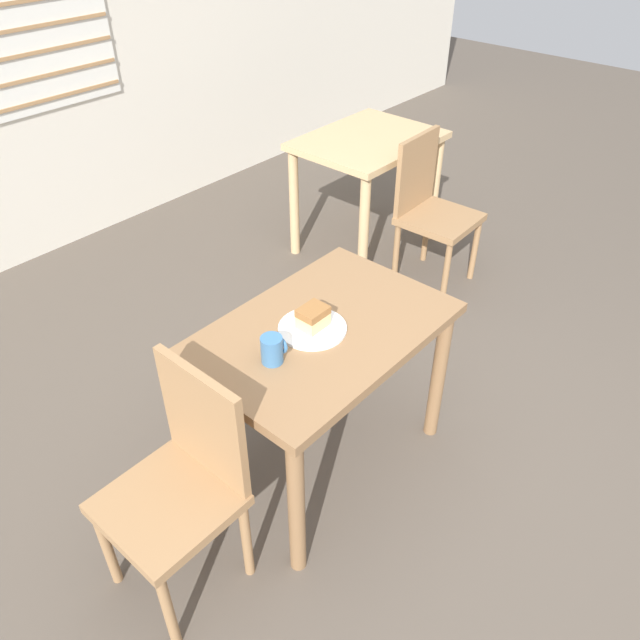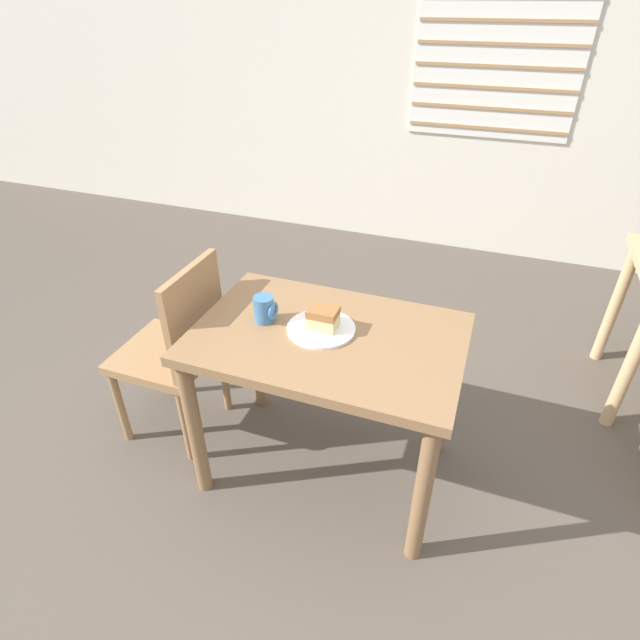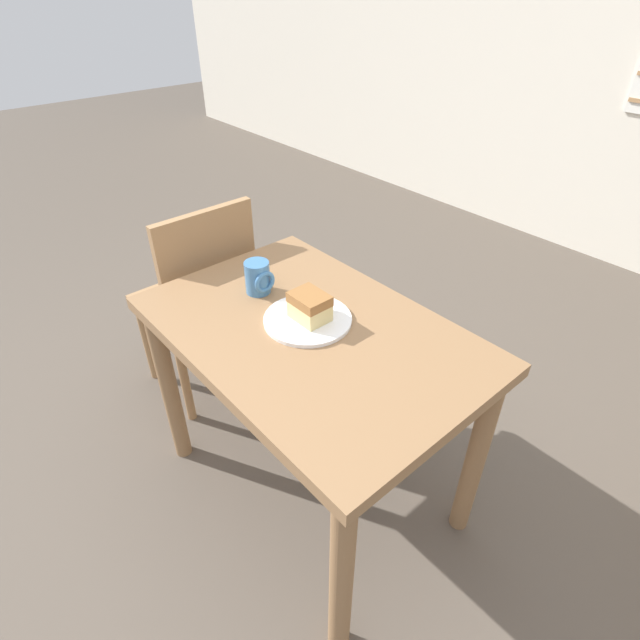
{
  "view_description": "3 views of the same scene",
  "coord_description": "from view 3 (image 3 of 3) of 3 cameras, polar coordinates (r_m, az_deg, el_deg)",
  "views": [
    {
      "loc": [
        -1.38,
        -0.71,
        2.14
      ],
      "look_at": [
        -0.02,
        0.49,
        0.76
      ],
      "focal_mm": 35.0,
      "sensor_mm": 36.0,
      "label": 1
    },
    {
      "loc": [
        0.49,
        -0.92,
        1.77
      ],
      "look_at": [
        -0.05,
        0.56,
        0.73
      ],
      "focal_mm": 28.0,
      "sensor_mm": 36.0,
      "label": 2
    },
    {
      "loc": [
        0.87,
        -0.23,
        1.56
      ],
      "look_at": [
        0.02,
        0.51,
        0.75
      ],
      "focal_mm": 28.0,
      "sensor_mm": 36.0,
      "label": 3
    }
  ],
  "objects": [
    {
      "name": "plate",
      "position": [
        1.44,
        -1.42,
        0.08
      ],
      "size": [
        0.26,
        0.26,
        0.01
      ],
      "color": "white",
      "rests_on": "dining_table_near"
    },
    {
      "name": "chair_near_window",
      "position": [
        2.04,
        -13.54,
        2.47
      ],
      "size": [
        0.4,
        0.4,
        0.88
      ],
      "rotation": [
        0.0,
        0.0,
        -1.57
      ],
      "color": "#9E754C",
      "rests_on": "ground_plane"
    },
    {
      "name": "ground_plane",
      "position": [
        1.8,
        -14.31,
        -26.17
      ],
      "size": [
        14.0,
        14.0,
        0.0
      ],
      "primitive_type": "plane",
      "color": "brown"
    },
    {
      "name": "coffee_mug",
      "position": [
        1.55,
        -7.07,
        4.82
      ],
      "size": [
        0.08,
        0.08,
        0.1
      ],
      "color": "teal",
      "rests_on": "dining_table_near"
    },
    {
      "name": "dining_table_near",
      "position": [
        1.49,
        -1.17,
        -4.52
      ],
      "size": [
        0.99,
        0.66,
        0.72
      ],
      "color": "olive",
      "rests_on": "ground_plane"
    },
    {
      "name": "cake_slice",
      "position": [
        1.41,
        -1.19,
        1.55
      ],
      "size": [
        0.11,
        0.09,
        0.08
      ],
      "color": "#E0C67F",
      "rests_on": "plate"
    }
  ]
}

